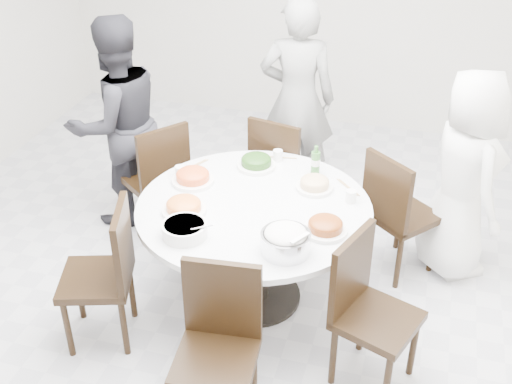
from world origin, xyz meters
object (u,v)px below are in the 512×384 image
(chair_se, at_px, (378,317))
(diner_middle, at_px, (297,100))
(chair_n, at_px, (284,169))
(chair_s, at_px, (215,358))
(chair_nw, at_px, (154,176))
(dining_table, at_px, (254,253))
(chair_sw, at_px, (95,276))
(diner_left, at_px, (118,123))
(beverage_bottle, at_px, (316,160))
(soup_bowl, at_px, (184,230))
(diner_right, at_px, (464,176))
(rice_bowl, at_px, (286,243))
(chair_ne, at_px, (403,212))

(chair_se, xyz_separation_m, diner_middle, (-0.93, 2.01, 0.38))
(chair_n, distance_m, chair_s, 2.04)
(chair_nw, bearing_deg, chair_se, 95.95)
(dining_table, distance_m, chair_n, 1.00)
(chair_n, xyz_separation_m, chair_sw, (-0.79, -1.61, 0.00))
(diner_left, distance_m, beverage_bottle, 1.59)
(chair_s, distance_m, diner_middle, 2.58)
(diner_left, relative_size, soup_bowl, 6.20)
(chair_se, height_order, diner_right, diner_right)
(diner_middle, distance_m, rice_bowl, 1.95)
(rice_bowl, bearing_deg, chair_s, -108.72)
(chair_s, relative_size, diner_left, 0.57)
(chair_nw, xyz_separation_m, chair_se, (1.84, -1.12, 0.00))
(chair_sw, distance_m, diner_middle, 2.28)
(chair_nw, bearing_deg, chair_n, 149.72)
(diner_left, height_order, beverage_bottle, diner_left)
(diner_right, xyz_separation_m, rice_bowl, (-0.97, -1.16, 0.06))
(dining_table, relative_size, chair_nw, 1.58)
(diner_right, height_order, soup_bowl, diner_right)
(chair_se, bearing_deg, chair_s, 145.33)
(chair_ne, height_order, diner_left, diner_left)
(dining_table, relative_size, chair_sw, 1.58)
(chair_ne, distance_m, rice_bowl, 1.24)
(chair_sw, bearing_deg, chair_s, 47.07)
(rice_bowl, distance_m, soup_bowl, 0.61)
(chair_ne, bearing_deg, dining_table, 74.01)
(chair_sw, bearing_deg, dining_table, 109.10)
(chair_sw, xyz_separation_m, chair_s, (0.92, -0.43, 0.00))
(chair_ne, distance_m, diner_middle, 1.36)
(chair_n, distance_m, diner_middle, 0.63)
(chair_n, relative_size, chair_s, 1.00)
(chair_se, bearing_deg, soup_bowl, 106.56)
(dining_table, height_order, diner_left, diner_left)
(chair_ne, distance_m, chair_s, 1.85)
(diner_right, height_order, diner_left, diner_left)
(dining_table, height_order, soup_bowl, soup_bowl)
(chair_sw, bearing_deg, rice_bowl, 82.20)
(diner_left, relative_size, beverage_bottle, 7.84)
(chair_nw, height_order, chair_se, same)
(chair_nw, distance_m, rice_bowl, 1.67)
(chair_n, bearing_deg, chair_s, 106.75)
(diner_left, bearing_deg, beverage_bottle, 119.88)
(soup_bowl, relative_size, beverage_bottle, 1.26)
(chair_nw, height_order, diner_left, diner_left)
(diner_middle, distance_m, soup_bowl, 1.94)
(chair_nw, distance_m, beverage_bottle, 1.32)
(chair_ne, bearing_deg, rice_bowl, 99.68)
(chair_n, distance_m, diner_left, 1.33)
(chair_s, bearing_deg, chair_se, 29.30)
(chair_sw, distance_m, diner_left, 1.45)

